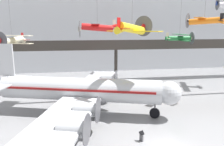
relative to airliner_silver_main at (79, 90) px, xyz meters
The scene contains 9 objects.
hangar_back_wall 32.53m from the airliner_silver_main, 74.83° to the left, with size 140.00×3.00×22.41m.
mezzanine_walkway 20.03m from the airliner_silver_main, 65.13° to the left, with size 110.00×3.20×8.86m.
airliner_silver_main is the anchor object (origin of this frame).
suspended_plane_green_biplane 23.46m from the airliner_silver_main, 31.25° to the left, with size 5.41×6.66×10.46m.
suspended_plane_red_highwing 16.05m from the airliner_silver_main, 74.22° to the left, with size 7.23×8.86×9.23m.
suspended_plane_yellow_lowwing 10.38m from the airliner_silver_main, ahead, with size 6.41×6.47×8.55m.
suspended_plane_orange_highwing 21.16m from the airliner_silver_main, ahead, with size 5.50×5.56×7.51m.
suspended_plane_cream_biplane 17.45m from the airliner_silver_main, 132.29° to the left, with size 7.71×6.69×10.68m.
info_sign_pedestal 10.70m from the airliner_silver_main, 53.75° to the right, with size 0.45×0.68×1.24m.
Camera 1 is at (-8.31, -18.10, 11.27)m, focal length 35.00 mm.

